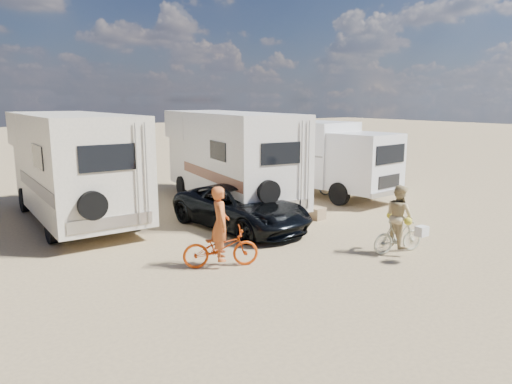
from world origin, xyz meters
TOP-DOWN VIEW (x-y plane):
  - ground at (0.00, 0.00)m, footprint 140.00×140.00m
  - rv_main at (0.09, 6.79)m, footprint 3.46×8.13m
  - rv_left at (-5.32, 7.53)m, footprint 2.65×7.54m
  - box_truck at (4.18, 6.52)m, footprint 3.03×7.39m
  - dark_suv at (-1.38, 3.63)m, footprint 2.84×5.02m
  - bike_man at (-3.62, 1.01)m, footprint 1.88×1.27m
  - bike_woman at (0.67, -0.67)m, footprint 1.52×0.73m
  - rider_man at (-3.62, 1.01)m, footprint 0.64×0.75m
  - rider_woman at (0.67, -0.67)m, footprint 0.76×0.89m
  - bike_parked at (4.82, 5.77)m, footprint 1.79×1.23m
  - cooler at (-1.27, 4.18)m, footprint 0.65×0.54m
  - crate at (1.27, 3.16)m, footprint 0.58×0.58m

SIDE VIEW (x-z plane):
  - ground at x=0.00m, z-range 0.00..0.00m
  - crate at x=1.27m, z-range 0.00..0.39m
  - cooler at x=-1.27m, z-range 0.00..0.45m
  - bike_woman at x=0.67m, z-range 0.00..0.88m
  - bike_parked at x=4.82m, z-range 0.00..0.89m
  - bike_man at x=-3.62m, z-range 0.00..0.94m
  - dark_suv at x=-1.38m, z-range 0.00..1.32m
  - rider_woman at x=0.67m, z-range 0.00..1.60m
  - rider_man at x=-3.62m, z-range 0.00..1.75m
  - box_truck at x=4.18m, z-range 0.00..3.02m
  - rv_main at x=0.09m, z-range 0.00..3.44m
  - rv_left at x=-5.32m, z-range 0.00..3.46m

